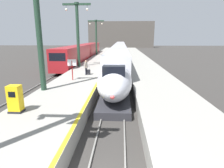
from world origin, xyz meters
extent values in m
cube|color=gray|center=(-4.05, 24.75, 0.53)|extent=(4.80, 110.00, 1.05)
cube|color=gray|center=(4.05, 24.75, 0.53)|extent=(4.80, 110.00, 1.05)
cube|color=yellow|center=(-1.77, 24.75, 1.05)|extent=(0.20, 107.80, 0.01)
cube|color=slate|center=(-0.75, 27.50, 0.06)|extent=(0.08, 110.00, 0.12)
cube|color=slate|center=(0.75, 27.50, 0.06)|extent=(0.08, 110.00, 0.12)
cube|color=slate|center=(-8.85, 27.50, 0.06)|extent=(0.08, 110.00, 0.12)
cube|color=slate|center=(-7.35, 27.50, 0.06)|extent=(0.08, 110.00, 0.12)
ellipsoid|color=silver|center=(0.00, 9.78, 1.83)|extent=(2.78, 7.89, 2.56)
cube|color=#28282D|center=(0.00, 9.38, 0.28)|extent=(2.46, 6.71, 0.55)
cube|color=black|center=(0.00, 8.00, 2.90)|extent=(1.59, 1.00, 0.90)
sphere|color=#F24C4C|center=(0.00, 5.91, 1.68)|extent=(0.28, 0.28, 0.28)
cube|color=silver|center=(0.00, 19.15, 2.08)|extent=(2.90, 14.00, 3.05)
cube|color=black|center=(-1.42, 19.15, 2.62)|extent=(0.04, 11.90, 0.80)
cube|color=black|center=(1.42, 19.15, 2.62)|extent=(0.04, 11.90, 0.80)
cube|color=silver|center=(0.00, 19.15, 0.80)|extent=(2.92, 13.30, 0.24)
cube|color=black|center=(0.00, 14.67, 0.28)|extent=(2.03, 2.20, 0.56)
cube|color=black|center=(0.00, 23.63, 0.28)|extent=(2.03, 2.20, 0.56)
cube|color=silver|center=(0.00, 35.75, 2.08)|extent=(2.90, 18.00, 3.05)
cube|color=black|center=(-1.42, 35.75, 2.62)|extent=(0.04, 15.84, 0.80)
cube|color=black|center=(1.42, 35.75, 2.62)|extent=(0.04, 15.84, 0.80)
cube|color=black|center=(0.00, 29.63, 0.28)|extent=(2.03, 2.20, 0.56)
cube|color=black|center=(0.00, 41.87, 0.28)|extent=(2.03, 2.20, 0.56)
cube|color=silver|center=(0.00, 54.35, 2.08)|extent=(2.90, 18.00, 3.05)
cube|color=black|center=(-1.42, 54.35, 2.62)|extent=(0.04, 15.84, 0.80)
cube|color=black|center=(1.42, 54.35, 2.62)|extent=(0.04, 15.84, 0.80)
cube|color=black|center=(0.00, 48.23, 0.28)|extent=(2.03, 2.20, 0.56)
cube|color=black|center=(0.00, 60.47, 0.28)|extent=(2.03, 2.20, 0.56)
cube|color=silver|center=(0.00, 72.95, 2.08)|extent=(2.90, 18.00, 3.05)
cube|color=black|center=(-1.42, 72.95, 2.62)|extent=(0.04, 15.84, 0.80)
cube|color=black|center=(1.42, 72.95, 2.62)|extent=(0.04, 15.84, 0.80)
cube|color=black|center=(0.00, 66.83, 0.28)|extent=(2.03, 2.20, 0.56)
cube|color=black|center=(0.00, 79.07, 0.28)|extent=(2.03, 2.20, 0.56)
cube|color=maroon|center=(-8.10, 28.69, 2.15)|extent=(2.85, 18.00, 3.30)
cube|color=black|center=(-8.10, 19.73, 2.75)|extent=(2.28, 0.08, 1.10)
cube|color=black|center=(-9.49, 28.69, 2.65)|extent=(0.04, 15.30, 0.90)
cube|color=black|center=(-6.71, 28.69, 2.65)|extent=(0.04, 15.30, 0.90)
cube|color=black|center=(-8.10, 22.93, 0.26)|extent=(2.00, 2.00, 0.52)
cube|color=black|center=(-8.10, 34.45, 0.26)|extent=(2.00, 2.00, 0.52)
cube|color=maroon|center=(-8.10, 47.29, 2.15)|extent=(2.85, 18.00, 3.30)
cylinder|color=#1E3828|center=(-5.90, 9.56, 5.87)|extent=(0.44, 0.44, 9.65)
cylinder|color=#1E3828|center=(-5.90, 22.87, 5.59)|extent=(0.44, 0.44, 9.07)
cylinder|color=#1E3828|center=(-5.90, 22.87, 9.97)|extent=(0.68, 0.68, 0.30)
cube|color=#1E3828|center=(-5.90, 22.87, 9.87)|extent=(4.00, 0.24, 0.28)
cylinder|color=#1E3828|center=(-7.40, 22.87, 9.52)|extent=(0.03, 0.03, 0.60)
sphere|color=#EFEACC|center=(-7.40, 22.87, 9.17)|extent=(0.36, 0.36, 0.36)
cylinder|color=#1E3828|center=(-4.40, 22.87, 9.52)|extent=(0.03, 0.03, 0.60)
sphere|color=#EFEACC|center=(-4.40, 22.87, 9.17)|extent=(0.36, 0.36, 0.36)
cylinder|color=#1E3828|center=(-5.90, 43.16, 5.31)|extent=(0.44, 0.44, 8.52)
cylinder|color=#1E3828|center=(-5.90, 43.16, 9.42)|extent=(0.68, 0.68, 0.30)
cube|color=#1E3828|center=(-5.90, 43.16, 9.32)|extent=(4.00, 0.24, 0.28)
cylinder|color=#1E3828|center=(-7.40, 43.16, 8.97)|extent=(0.03, 0.03, 0.60)
sphere|color=#EFEACC|center=(-7.40, 43.16, 8.62)|extent=(0.36, 0.36, 0.36)
cylinder|color=#1E3828|center=(-4.40, 43.16, 8.97)|extent=(0.03, 0.03, 0.60)
sphere|color=#EFEACC|center=(-4.40, 43.16, 8.62)|extent=(0.36, 0.36, 0.36)
cylinder|color=#23232D|center=(-3.62, 16.18, 1.48)|extent=(0.13, 0.13, 0.85)
cylinder|color=#23232D|center=(-3.56, 16.34, 1.48)|extent=(0.13, 0.13, 0.85)
cube|color=gray|center=(-3.59, 16.26, 2.21)|extent=(0.33, 0.43, 0.62)
cylinder|color=gray|center=(-3.67, 16.03, 2.16)|extent=(0.09, 0.09, 0.58)
cylinder|color=gray|center=(-3.51, 16.49, 2.16)|extent=(0.09, 0.09, 0.58)
sphere|color=tan|center=(-3.59, 16.26, 2.63)|extent=(0.22, 0.22, 0.22)
cube|color=black|center=(-3.32, 16.35, 1.35)|extent=(0.40, 0.22, 0.60)
cylinder|color=#262628|center=(-3.42, 16.35, 1.83)|extent=(0.02, 0.02, 0.36)
cylinder|color=#262628|center=(-3.22, 16.35, 1.83)|extent=(0.02, 0.02, 0.36)
cube|color=#262628|center=(-3.32, 16.35, 2.02)|extent=(0.22, 0.03, 0.02)
cube|color=yellow|center=(-5.55, 4.74, 1.85)|extent=(0.70, 0.56, 1.60)
cube|color=black|center=(-5.55, 4.46, 2.20)|extent=(0.40, 0.02, 0.32)
cube|color=black|center=(-5.55, 4.74, 1.11)|extent=(0.76, 0.62, 0.12)
cylinder|color=maroon|center=(-4.46, 13.43, 2.05)|extent=(0.10, 0.10, 2.00)
cube|color=white|center=(-4.46, 13.43, 2.85)|extent=(0.90, 0.06, 0.64)
cube|color=#4C4742|center=(0.00, 102.00, 7.00)|extent=(36.00, 2.00, 14.00)
camera|label=1|loc=(0.54, -5.27, 5.27)|focal=30.22mm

